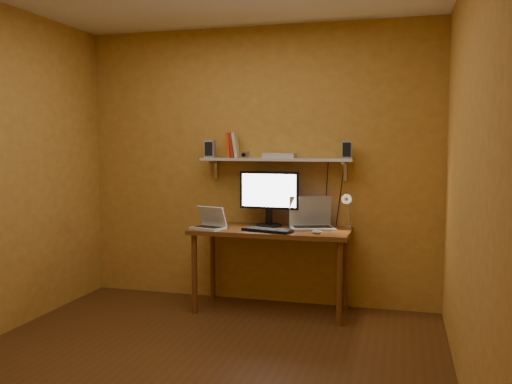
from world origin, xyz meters
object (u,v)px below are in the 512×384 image
(desk_lamp, at_px, (347,206))
(shelf_camera, at_px, (244,155))
(speaker_right, at_px, (347,150))
(netbook, at_px, (210,223))
(speaker_left, at_px, (210,149))
(desk, at_px, (271,238))
(wall_shelf, at_px, (276,160))
(router, at_px, (279,156))
(monitor, at_px, (269,196))
(mouse, at_px, (317,232))
(keyboard, at_px, (267,230))
(laptop, at_px, (311,220))

(desk_lamp, distance_m, shelf_camera, 1.04)
(speaker_right, bearing_deg, netbook, -171.31)
(speaker_left, bearing_deg, desk, -22.39)
(wall_shelf, xyz_separation_m, router, (0.02, 0.01, 0.04))
(monitor, height_order, shelf_camera, shelf_camera)
(shelf_camera, height_order, router, shelf_camera)
(mouse, bearing_deg, speaker_left, 178.71)
(speaker_right, bearing_deg, wall_shelf, 172.07)
(wall_shelf, xyz_separation_m, desk_lamp, (0.66, -0.07, -0.40))
(mouse, distance_m, speaker_left, 1.33)
(mouse, bearing_deg, netbook, -164.93)
(wall_shelf, height_order, shelf_camera, shelf_camera)
(speaker_right, bearing_deg, mouse, -126.95)
(netbook, bearing_deg, wall_shelf, 49.56)
(desk, relative_size, netbook, 4.32)
(wall_shelf, distance_m, netbook, 0.83)
(shelf_camera, bearing_deg, router, 16.55)
(speaker_right, bearing_deg, desk, -170.98)
(desk_lamp, xyz_separation_m, speaker_right, (-0.02, 0.05, 0.50))
(desk, bearing_deg, desk_lamp, 10.81)
(wall_shelf, height_order, keyboard, wall_shelf)
(wall_shelf, bearing_deg, desk_lamp, -5.88)
(router, bearing_deg, netbook, -147.94)
(desk_lamp, relative_size, speaker_left, 2.26)
(desk, relative_size, router, 4.91)
(monitor, distance_m, speaker_right, 0.81)
(speaker_left, height_order, shelf_camera, speaker_left)
(netbook, bearing_deg, speaker_left, 126.47)
(speaker_right, bearing_deg, keyboard, -158.47)
(wall_shelf, distance_m, keyboard, 0.69)
(desk, distance_m, shelf_camera, 0.80)
(desk, bearing_deg, netbook, -164.98)
(desk, relative_size, desk_lamp, 3.73)
(shelf_camera, bearing_deg, speaker_left, 169.41)
(router, bearing_deg, mouse, -41.67)
(laptop, distance_m, shelf_camera, 0.85)
(monitor, bearing_deg, mouse, -27.73)
(laptop, height_order, keyboard, laptop)
(laptop, xyz_separation_m, speaker_right, (0.30, 0.06, 0.63))
(desk_lamp, xyz_separation_m, router, (-0.64, 0.08, 0.44))
(monitor, relative_size, laptop, 1.24)
(router, bearing_deg, shelf_camera, -163.45)
(keyboard, distance_m, speaker_left, 1.01)
(keyboard, bearing_deg, speaker_right, 43.05)
(desk_lamp, bearing_deg, router, 173.08)
(monitor, relative_size, desk_lamp, 1.49)
(speaker_right, bearing_deg, shelf_camera, 177.46)
(laptop, height_order, router, router)
(desk, bearing_deg, speaker_right, 15.77)
(router, bearing_deg, desk_lamp, -6.92)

